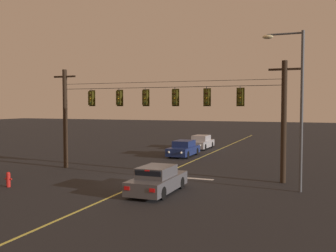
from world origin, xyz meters
TOP-DOWN VIEW (x-y plane):
  - ground_plane at (0.00, 0.00)m, footprint 180.00×180.00m
  - lane_centre_stripe at (0.00, 8.69)m, footprint 0.14×60.00m
  - stop_bar_paint at (1.90, 2.09)m, footprint 3.40×0.36m
  - signal_span_assembly at (-0.00, 2.69)m, footprint 16.95×0.32m
  - traffic_light_leftmost at (-5.38, 2.67)m, footprint 0.48×0.41m
  - traffic_light_left_inner at (-3.18, 2.67)m, footprint 0.48×0.41m
  - traffic_light_centre at (-1.22, 2.67)m, footprint 0.48×0.41m
  - traffic_light_right_inner at (0.86, 2.67)m, footprint 0.48×0.41m
  - traffic_light_rightmost at (2.96, 2.67)m, footprint 0.48×0.41m
  - traffic_light_far_right at (5.04, 2.67)m, footprint 0.48×0.41m
  - car_waiting_near_lane at (1.77, -2.31)m, footprint 1.80×4.33m
  - car_oncoming_lead at (-1.73, 11.86)m, footprint 1.80×4.42m
  - car_oncoming_trailing at (-2.00, 18.19)m, footprint 1.80×4.42m
  - street_lamp_corner at (8.32, 0.57)m, footprint 2.11×0.30m
  - fire_hydrant at (-6.42, -4.04)m, footprint 0.44×0.22m

SIDE VIEW (x-z plane):
  - ground_plane at x=0.00m, z-range 0.00..0.00m
  - lane_centre_stripe at x=0.00m, z-range 0.00..0.01m
  - stop_bar_paint at x=1.90m, z-range 0.00..0.01m
  - fire_hydrant at x=-6.42m, z-range 0.02..0.86m
  - car_oncoming_lead at x=-1.73m, z-range -0.05..1.34m
  - car_oncoming_trailing at x=-2.00m, z-range -0.05..1.34m
  - car_waiting_near_lane at x=1.77m, z-range -0.05..1.34m
  - signal_span_assembly at x=0.00m, z-range 0.15..7.22m
  - street_lamp_corner at x=8.32m, z-range 0.81..9.14m
  - traffic_light_leftmost at x=-5.38m, z-range 4.41..5.63m
  - traffic_light_left_inner at x=-3.18m, z-range 4.41..5.63m
  - traffic_light_centre at x=-1.22m, z-range 4.41..5.63m
  - traffic_light_right_inner at x=0.86m, z-range 4.41..5.63m
  - traffic_light_rightmost at x=2.96m, z-range 4.41..5.63m
  - traffic_light_far_right at x=5.04m, z-range 4.41..5.63m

